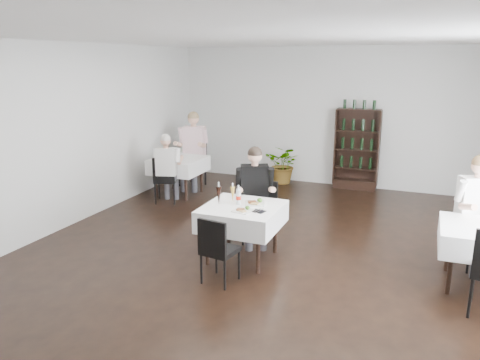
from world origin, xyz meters
name	(u,v)px	position (x,y,z in m)	size (l,w,h in m)	color
room_shell	(264,155)	(0.00, 0.00, 1.50)	(9.00, 9.00, 9.00)	black
wine_shelf	(357,150)	(0.60, 4.31, 0.85)	(0.90, 0.28, 1.75)	black
main_table	(242,216)	(-0.30, 0.00, 0.62)	(1.03, 1.03, 0.77)	black
left_table	(179,165)	(-2.70, 2.50, 0.62)	(0.98, 0.98, 0.77)	black
potted_tree	(284,164)	(-0.96, 4.17, 0.43)	(0.78, 0.68, 0.87)	#26501B
main_chair_far	(261,208)	(-0.27, 0.70, 0.54)	(0.45, 0.45, 0.94)	black
main_chair_near	(217,247)	(-0.30, -0.84, 0.49)	(0.45, 0.45, 0.86)	black
left_chair_far	(194,159)	(-2.75, 3.30, 0.59)	(0.56, 0.56, 1.03)	black
left_chair_near	(165,177)	(-2.65, 1.87, 0.52)	(0.54, 0.54, 0.92)	black
diner_main	(255,189)	(-0.34, 0.60, 0.86)	(0.67, 0.70, 1.48)	#3E3D45
diner_left_far	(193,145)	(-2.65, 3.05, 0.96)	(0.67, 0.70, 1.65)	#3E3D45
diner_left_near	(167,163)	(-2.60, 1.89, 0.79)	(0.57, 0.62, 1.37)	#3E3D45
diner_right_far	(479,205)	(2.66, 0.85, 0.89)	(0.69, 0.72, 1.54)	#3E3D45
plate_far	(255,203)	(-0.17, 0.15, 0.79)	(0.34, 0.34, 0.08)	white
plate_near	(243,210)	(-0.20, -0.22, 0.79)	(0.27, 0.27, 0.07)	white
pilsner_dark	(219,195)	(-0.62, -0.07, 0.90)	(0.08, 0.08, 0.33)	black
pilsner_lager	(233,194)	(-0.50, 0.14, 0.88)	(0.06, 0.06, 0.27)	gold
coke_bottle	(238,197)	(-0.38, 0.06, 0.88)	(0.07, 0.07, 0.27)	silver
napkin_cutlery	(258,211)	(-0.01, -0.14, 0.78)	(0.20, 0.19, 0.02)	black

